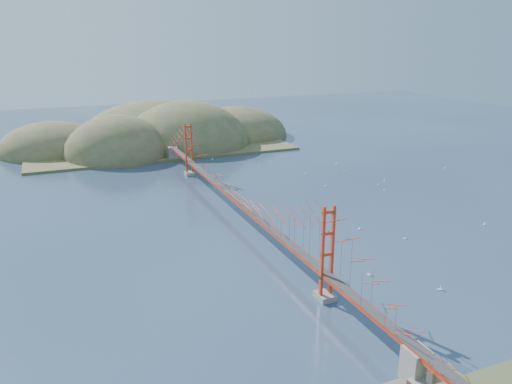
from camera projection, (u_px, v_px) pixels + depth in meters
name	position (u px, v px, depth m)	size (l,w,h in m)	color
ground	(237.00, 218.00, 85.84)	(320.00, 320.00, 0.00)	#2C3E58
bridge	(236.00, 178.00, 83.90)	(2.20, 94.40, 12.00)	gray
far_headlands	(162.00, 142.00, 146.97)	(84.00, 58.00, 25.00)	olive
sailboat_12	(213.00, 159.00, 126.17)	(0.59, 0.57, 0.67)	white
sailboat_3	(259.00, 165.00, 120.32)	(0.55, 0.54, 0.62)	white
sailboat_10	(369.00, 274.00, 65.25)	(0.54, 0.63, 0.72)	white
sailboat_17	(336.00, 163.00, 121.80)	(0.55, 0.47, 0.62)	white
sailboat_6	(440.00, 289.00, 61.38)	(0.69, 0.69, 0.74)	white
sailboat_11	(445.00, 168.00, 117.67)	(0.68, 0.68, 0.72)	white
sailboat_16	(306.00, 174.00, 112.73)	(0.58, 0.55, 0.65)	white
sailboat_5	(384.00, 190.00, 100.82)	(0.54, 0.54, 0.61)	white
sailboat_13	(484.00, 224.00, 82.41)	(0.57, 0.49, 0.65)	white
sailboat_15	(344.00, 172.00, 114.45)	(0.55, 0.55, 0.59)	white
sailboat_8	(292.00, 161.00, 124.53)	(0.50, 0.49, 0.57)	white
sailboat_0	(405.00, 238.00, 76.89)	(0.47, 0.52, 0.58)	white
sailboat_1	(325.00, 186.00, 103.69)	(0.65, 0.65, 0.69)	white
sailboat_9	(378.00, 185.00, 104.44)	(0.57, 0.57, 0.59)	white
sailboat_4	(384.00, 180.00, 107.59)	(0.52, 0.56, 0.63)	white
sailboat_14	(359.00, 229.00, 80.62)	(0.67, 0.67, 0.70)	white
sailboat_7	(270.00, 161.00, 123.77)	(0.50, 0.44, 0.57)	white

